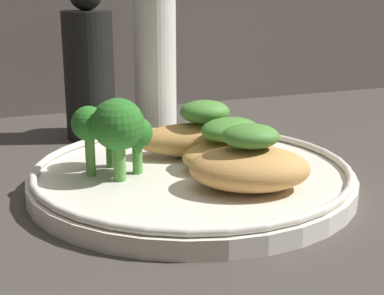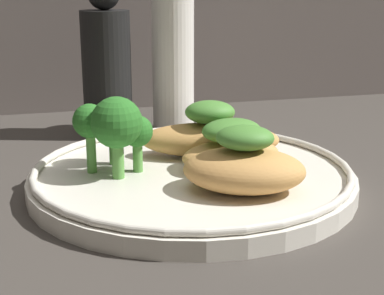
{
  "view_description": "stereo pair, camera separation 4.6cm",
  "coord_description": "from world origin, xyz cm",
  "px_view_note": "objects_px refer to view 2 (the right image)",
  "views": [
    {
      "loc": [
        -15.96,
        -41.59,
        16.34
      ],
      "look_at": [
        0.0,
        0.0,
        3.4
      ],
      "focal_mm": 55.0,
      "sensor_mm": 36.0,
      "label": 1
    },
    {
      "loc": [
        -11.55,
        -43.03,
        16.34
      ],
      "look_at": [
        0.0,
        0.0,
        3.4
      ],
      "focal_mm": 55.0,
      "sensor_mm": 36.0,
      "label": 2
    }
  ],
  "objects_px": {
    "sauce_bottle": "(173,55)",
    "pepper_grinder": "(107,67)",
    "plate": "(192,176)",
    "broccoli_bunch": "(114,124)"
  },
  "relations": [
    {
      "from": "broccoli_bunch",
      "to": "pepper_grinder",
      "type": "relative_size",
      "value": 0.41
    },
    {
      "from": "sauce_bottle",
      "to": "pepper_grinder",
      "type": "distance_m",
      "value": 0.07
    },
    {
      "from": "sauce_bottle",
      "to": "pepper_grinder",
      "type": "bearing_deg",
      "value": 180.0
    },
    {
      "from": "sauce_bottle",
      "to": "pepper_grinder",
      "type": "xyz_separation_m",
      "value": [
        -0.07,
        0.0,
        -0.01
      ]
    },
    {
      "from": "plate",
      "to": "pepper_grinder",
      "type": "height_order",
      "value": "pepper_grinder"
    },
    {
      "from": "sauce_bottle",
      "to": "broccoli_bunch",
      "type": "bearing_deg",
      "value": -117.19
    },
    {
      "from": "plate",
      "to": "broccoli_bunch",
      "type": "relative_size",
      "value": 3.89
    },
    {
      "from": "broccoli_bunch",
      "to": "pepper_grinder",
      "type": "bearing_deg",
      "value": 84.6
    },
    {
      "from": "plate",
      "to": "broccoli_bunch",
      "type": "bearing_deg",
      "value": 167.28
    },
    {
      "from": "broccoli_bunch",
      "to": "sauce_bottle",
      "type": "height_order",
      "value": "sauce_bottle"
    }
  ]
}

